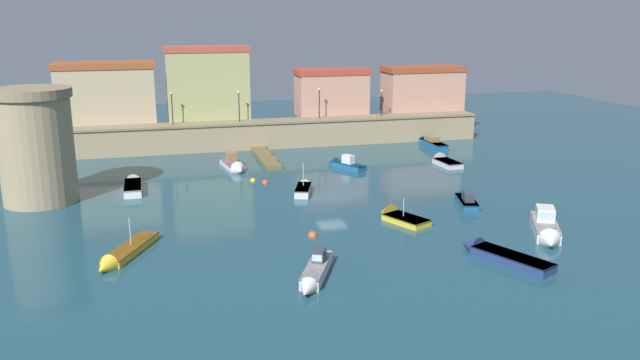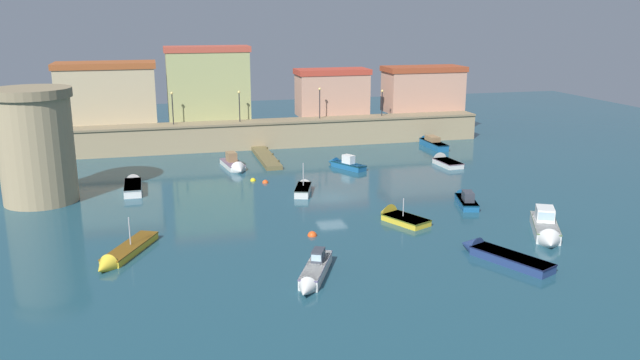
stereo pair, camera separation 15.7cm
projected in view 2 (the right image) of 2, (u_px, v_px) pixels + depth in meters
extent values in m
plane|color=#1E4756|center=(332.00, 199.00, 58.20)|extent=(136.01, 136.01, 0.00)
cube|color=#9E8966|center=(280.00, 134.00, 80.51)|extent=(51.67, 3.10, 3.10)
cube|color=#817053|center=(280.00, 121.00, 80.10)|extent=(51.67, 3.40, 0.24)
cube|color=tan|center=(107.00, 96.00, 78.42)|extent=(11.40, 5.56, 6.70)
cube|color=#9A4C25|center=(105.00, 65.00, 77.49)|extent=(11.85, 5.79, 0.70)
cube|color=tan|center=(208.00, 86.00, 80.35)|extent=(10.00, 3.93, 8.48)
cube|color=#B74836|center=(207.00, 49.00, 79.20)|extent=(10.40, 4.08, 0.70)
cube|color=tan|center=(332.00, 95.00, 84.80)|extent=(9.16, 4.35, 5.36)
cube|color=#B43B2B|center=(332.00, 72.00, 84.04)|extent=(9.52, 4.53, 0.70)
cube|color=tan|center=(423.00, 91.00, 88.20)|extent=(10.42, 4.95, 5.42)
cube|color=#9C4024|center=(424.00, 69.00, 87.43)|extent=(10.84, 5.15, 0.70)
cylinder|color=#9E8966|center=(37.00, 150.00, 56.21)|extent=(6.29, 6.29, 9.25)
cylinder|color=#867556|center=(30.00, 93.00, 54.95)|extent=(6.79, 6.79, 0.80)
cube|color=brown|center=(266.00, 158.00, 73.58)|extent=(1.73, 10.85, 0.48)
cylinder|color=#483F25|center=(267.00, 150.00, 77.13)|extent=(0.20, 0.20, 0.70)
cylinder|color=#483F25|center=(273.00, 156.00, 73.74)|extent=(0.20, 0.20, 0.70)
cylinder|color=#483F25|center=(279.00, 163.00, 70.35)|extent=(0.20, 0.20, 0.70)
cylinder|color=black|center=(173.00, 109.00, 76.51)|extent=(0.12, 0.12, 3.57)
sphere|color=#F9D172|center=(172.00, 93.00, 76.02)|extent=(0.32, 0.32, 0.32)
cylinder|color=black|center=(239.00, 108.00, 78.43)|extent=(0.12, 0.12, 3.46)
sphere|color=#F9D172|center=(239.00, 92.00, 77.96)|extent=(0.32, 0.32, 0.32)
cylinder|color=black|center=(320.00, 104.00, 80.85)|extent=(0.12, 0.12, 3.55)
sphere|color=#F9D172|center=(320.00, 89.00, 80.36)|extent=(0.32, 0.32, 0.32)
cylinder|color=black|center=(382.00, 104.00, 82.90)|extent=(0.12, 0.12, 3.06)
sphere|color=#F9D172|center=(382.00, 91.00, 82.47)|extent=(0.32, 0.32, 0.32)
cube|color=white|center=(133.00, 188.00, 60.38)|extent=(1.59, 4.92, 0.76)
cone|color=white|center=(133.00, 180.00, 63.27)|extent=(1.47, 1.39, 1.46)
cube|color=slate|center=(133.00, 184.00, 60.29)|extent=(1.62, 5.02, 0.08)
cube|color=#195689|center=(434.00, 145.00, 80.09)|extent=(1.57, 5.46, 0.76)
cone|color=#195689|center=(422.00, 140.00, 83.22)|extent=(1.40, 1.43, 1.36)
cube|color=#0A283B|center=(434.00, 142.00, 80.01)|extent=(1.60, 5.57, 0.08)
cube|color=olive|center=(432.00, 139.00, 80.32)|extent=(1.22, 2.19, 0.60)
cube|color=#99B7C6|center=(429.00, 137.00, 81.33)|extent=(1.05, 0.09, 0.36)
cube|color=gold|center=(406.00, 220.00, 51.39)|extent=(3.30, 4.14, 0.50)
cone|color=gold|center=(385.00, 213.00, 53.10)|extent=(2.07, 1.71, 1.80)
cube|color=#515F1B|center=(406.00, 218.00, 51.34)|extent=(3.37, 4.22, 0.08)
cylinder|color=#B2B2B7|center=(403.00, 207.00, 51.38)|extent=(0.08, 0.08, 1.47)
cube|color=silver|center=(316.00, 270.00, 41.16)|extent=(3.29, 5.19, 0.74)
cone|color=silver|center=(305.00, 291.00, 38.08)|extent=(1.63, 1.75, 1.15)
cube|color=#5B5178|center=(316.00, 265.00, 41.07)|extent=(3.36, 5.30, 0.08)
cube|color=#333842|center=(318.00, 255.00, 41.66)|extent=(1.20, 1.48, 0.71)
cube|color=#99B7C6|center=(316.00, 258.00, 41.03)|extent=(0.61, 0.33, 0.43)
cube|color=silver|center=(233.00, 165.00, 69.93)|extent=(2.30, 4.67, 0.60)
cone|color=silver|center=(240.00, 170.00, 67.41)|extent=(1.76, 1.47, 1.60)
cube|color=#6B5369|center=(232.00, 162.00, 69.87)|extent=(2.35, 4.76, 0.08)
cube|color=olive|center=(231.00, 157.00, 70.03)|extent=(1.14, 1.55, 1.00)
cube|color=silver|center=(545.00, 228.00, 49.12)|extent=(4.09, 5.76, 0.82)
cone|color=silver|center=(550.00, 243.00, 45.86)|extent=(2.09, 1.99, 1.63)
cube|color=#5D7647|center=(545.00, 223.00, 49.03)|extent=(4.17, 5.88, 0.08)
cube|color=silver|center=(545.00, 213.00, 49.55)|extent=(1.98, 2.20, 0.99)
cube|color=#99B7C6|center=(546.00, 216.00, 48.69)|extent=(1.06, 0.59, 0.59)
cube|color=#195689|center=(349.00, 166.00, 69.32)|extent=(3.07, 4.22, 0.59)
cone|color=#195689|center=(332.00, 162.00, 71.15)|extent=(1.61, 1.59, 1.20)
cube|color=#0B2F30|center=(349.00, 164.00, 69.25)|extent=(3.13, 4.31, 0.08)
cube|color=silver|center=(348.00, 159.00, 69.16)|extent=(1.31, 1.49, 0.89)
cube|color=silver|center=(303.00, 190.00, 59.66)|extent=(2.34, 3.85, 0.70)
cone|color=silver|center=(305.00, 184.00, 61.86)|extent=(1.45, 1.35, 1.19)
cube|color=#4B5750|center=(303.00, 187.00, 59.58)|extent=(2.39, 3.93, 0.08)
cylinder|color=#B2B2B7|center=(303.00, 174.00, 59.62)|extent=(0.08, 0.08, 2.14)
cube|color=gold|center=(130.00, 248.00, 45.20)|extent=(3.86, 5.98, 0.52)
cone|color=gold|center=(104.00, 268.00, 41.76)|extent=(1.81, 1.84, 1.33)
cube|color=brown|center=(130.00, 245.00, 45.14)|extent=(3.93, 6.10, 0.08)
cylinder|color=#B2B2B7|center=(130.00, 231.00, 44.96)|extent=(0.08, 0.08, 1.99)
cube|color=#195689|center=(467.00, 202.00, 56.09)|extent=(2.38, 4.30, 0.57)
cone|color=#195689|center=(461.00, 194.00, 58.57)|extent=(1.53, 1.44, 1.27)
cube|color=#093148|center=(467.00, 200.00, 56.03)|extent=(2.43, 4.39, 0.08)
cube|color=#333842|center=(468.00, 196.00, 55.49)|extent=(1.22, 1.72, 0.80)
cube|color=silver|center=(448.00, 163.00, 70.55)|extent=(2.10, 3.85, 0.57)
cone|color=silver|center=(437.00, 159.00, 72.67)|extent=(1.79, 1.18, 1.71)
cube|color=#745765|center=(448.00, 161.00, 70.48)|extent=(2.14, 3.93, 0.08)
cube|color=navy|center=(512.00, 259.00, 43.04)|extent=(3.84, 5.80, 0.62)
cone|color=navy|center=(469.00, 245.00, 45.64)|extent=(1.98, 1.92, 1.53)
cube|color=#121734|center=(512.00, 256.00, 42.97)|extent=(3.92, 5.91, 0.08)
sphere|color=#EA4C19|center=(265.00, 183.00, 63.58)|extent=(0.61, 0.61, 0.61)
sphere|color=#EA4C19|center=(312.00, 236.00, 48.51)|extent=(0.71, 0.71, 0.71)
sphere|color=yellow|center=(253.00, 181.00, 64.37)|extent=(0.57, 0.57, 0.57)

